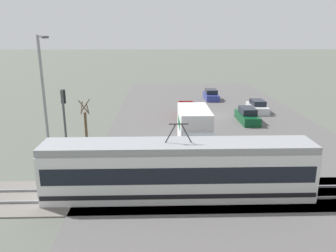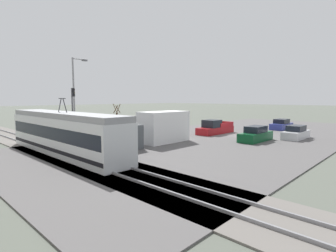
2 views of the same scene
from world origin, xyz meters
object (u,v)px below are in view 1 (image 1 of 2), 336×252
(sedan_car_2, at_px, (247,116))
(street_tree, at_px, (86,123))
(pickup_truck, at_px, (188,112))
(sedan_car_0, at_px, (257,107))
(light_rail_tram, at_px, (178,170))
(street_lamp_near_crossing, at_px, (44,93))
(sedan_car_1, at_px, (211,95))
(box_truck, at_px, (195,131))
(traffic_light_pole, at_px, (65,119))

(sedan_car_2, relative_size, street_tree, 1.24)
(pickup_truck, distance_m, sedan_car_0, 9.24)
(light_rail_tram, distance_m, street_lamp_near_crossing, 11.63)
(sedan_car_1, distance_m, street_lamp_near_crossing, 28.52)
(street_tree, relative_size, street_lamp_near_crossing, 0.41)
(sedan_car_0, xyz_separation_m, sedan_car_2, (2.49, 4.66, 0.04))
(light_rail_tram, relative_size, sedan_car_2, 3.29)
(box_truck, height_order, pickup_truck, box_truck)
(box_truck, bearing_deg, street_lamp_near_crossing, 12.27)
(sedan_car_0, xyz_separation_m, street_tree, (18.68, 10.59, 1.05))
(pickup_truck, height_order, sedan_car_2, pickup_truck)
(light_rail_tram, relative_size, street_tree, 4.09)
(light_rail_tram, xyz_separation_m, street_tree, (7.65, -10.64, 0.04))
(traffic_light_pole, xyz_separation_m, street_lamp_near_crossing, (1.63, -1.16, 1.66))
(street_tree, bearing_deg, pickup_truck, -141.19)
(pickup_truck, relative_size, sedan_car_1, 1.34)
(sedan_car_0, height_order, street_tree, street_tree)
(sedan_car_1, distance_m, sedan_car_2, 12.70)
(box_truck, distance_m, street_tree, 9.87)
(traffic_light_pole, bearing_deg, sedan_car_2, -143.91)
(pickup_truck, xyz_separation_m, sedan_car_2, (-6.35, 1.98, -0.02))
(pickup_truck, relative_size, street_tree, 1.53)
(sedan_car_1, bearing_deg, box_truck, 77.56)
(pickup_truck, bearing_deg, street_lamp_near_crossing, 47.66)
(street_lamp_near_crossing, bearing_deg, pickup_truck, -132.34)
(sedan_car_1, distance_m, traffic_light_pole, 28.41)
(street_lamp_near_crossing, bearing_deg, traffic_light_pole, 144.56)
(traffic_light_pole, bearing_deg, sedan_car_1, -120.31)
(light_rail_tram, xyz_separation_m, pickup_truck, (-2.18, -18.56, -0.95))
(sedan_car_0, relative_size, traffic_light_pole, 0.79)
(traffic_light_pole, relative_size, street_lamp_near_crossing, 0.61)
(light_rail_tram, distance_m, pickup_truck, 18.71)
(sedan_car_2, distance_m, street_tree, 17.27)
(sedan_car_1, distance_m, street_tree, 23.31)
(sedan_car_2, distance_m, traffic_light_pole, 20.33)
(sedan_car_1, height_order, sedan_car_2, sedan_car_2)
(box_truck, xyz_separation_m, pickup_truck, (-0.24, -10.21, -0.77))
(sedan_car_0, relative_size, sedan_car_2, 0.94)
(sedan_car_1, bearing_deg, street_lamp_near_crossing, 55.62)
(street_lamp_near_crossing, bearing_deg, street_tree, -109.77)
(sedan_car_0, relative_size, street_lamp_near_crossing, 0.48)
(box_truck, distance_m, traffic_light_pole, 10.55)
(sedan_car_0, bearing_deg, street_tree, 29.55)
(sedan_car_0, bearing_deg, traffic_light_pole, 41.36)
(box_truck, distance_m, sedan_car_2, 10.57)
(street_tree, bearing_deg, box_truck, 166.55)
(box_truck, relative_size, traffic_light_pole, 1.56)
(pickup_truck, height_order, sedan_car_0, pickup_truck)
(box_truck, distance_m, sedan_car_1, 21.29)
(pickup_truck, bearing_deg, box_truck, 88.67)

